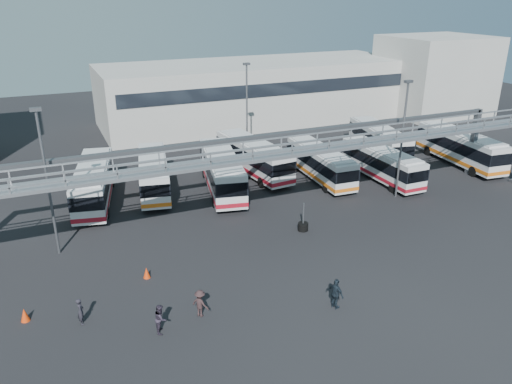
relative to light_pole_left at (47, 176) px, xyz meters
name	(u,v)px	position (x,y,z in m)	size (l,w,h in m)	color
ground	(318,260)	(16.00, -8.00, -5.73)	(140.00, 140.00, 0.00)	black
gantry	(281,158)	(16.00, -2.13, -0.22)	(51.40, 5.15, 7.10)	#999BA1
warehouse	(256,91)	(28.00, 30.00, -1.73)	(42.00, 14.00, 8.00)	#9E9E99
building_right	(435,75)	(54.00, 24.00, -0.23)	(14.00, 12.00, 11.00)	#B2B2AD
light_pole_left	(47,176)	(0.00, 0.00, 0.00)	(0.70, 0.35, 10.21)	#4C4F54
light_pole_mid	(403,134)	(28.00, -1.00, 0.00)	(0.70, 0.35, 10.21)	#4C4F54
light_pole_back	(247,107)	(20.00, 14.00, 0.00)	(0.70, 0.35, 10.21)	#4C4F54
bus_2	(94,182)	(3.50, 8.22, -3.85)	(4.85, 11.49, 3.40)	silver
bus_3	(153,173)	(8.72, 8.80, -3.95)	(4.43, 10.88, 3.22)	silver
bus_4	(222,170)	(14.41, 6.56, -3.78)	(4.93, 11.86, 3.51)	silver
bus_5	(253,156)	(18.75, 9.41, -3.84)	(3.80, 11.46, 3.42)	silver
bus_6	(320,162)	(24.02, 5.48, -4.00)	(2.92, 10.41, 3.13)	silver
bus_7	(382,163)	(29.37, 3.09, -4.01)	(2.40, 10.25, 3.11)	silver
bus_8	(379,140)	(33.62, 9.29, -3.89)	(4.69, 11.22, 3.32)	silver
bus_9	(461,147)	(39.73, 3.64, -3.82)	(3.71, 11.54, 3.44)	silver
pedestrian_a	(81,311)	(0.65, -8.90, -4.95)	(0.57, 0.37, 1.56)	black
pedestrian_b	(161,318)	(4.47, -11.32, -4.90)	(0.80, 0.62, 1.65)	#2B2432
pedestrian_c	(200,303)	(6.81, -10.85, -4.91)	(1.05, 0.61, 1.63)	#2F1F20
pedestrian_d	(336,294)	(14.12, -13.21, -4.79)	(1.09, 0.46, 1.87)	black
cone_left	(25,315)	(-2.20, -7.41, -5.34)	(0.49, 0.49, 0.78)	red
cone_right	(147,273)	(4.90, -5.64, -5.37)	(0.45, 0.45, 0.72)	red
tire_stack	(303,226)	(17.22, -3.67, -5.35)	(0.79, 0.79, 2.26)	black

